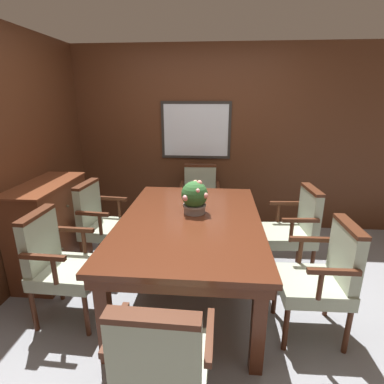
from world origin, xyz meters
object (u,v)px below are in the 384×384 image
chair_right_near (323,275)px  potted_plant (195,197)px  chair_head_near (162,366)px  chair_left_far (101,221)px  dining_table (191,228)px  chair_right_far (294,227)px  sideboard_cabinet (51,229)px  chair_head_far (200,198)px  chair_left_near (59,261)px

chair_right_near → potted_plant: bearing=-120.5°
chair_head_near → chair_left_far: bearing=-59.6°
dining_table → chair_head_near: size_ratio=1.99×
chair_head_near → chair_right_far: bearing=-120.1°
chair_left_far → sideboard_cabinet: size_ratio=0.96×
chair_head_far → sideboard_cabinet: (-1.49, -1.05, -0.03)m
dining_table → chair_head_near: chair_head_near is taller
chair_right_far → chair_left_far: bearing=-94.3°
chair_head_near → chair_head_far: same height
sideboard_cabinet → chair_right_far: bearing=4.4°
chair_left_far → chair_head_near: 2.00m
chair_head_near → chair_right_near: 1.39m
chair_right_far → chair_left_far: 2.04m
chair_left_far → chair_head_far: (1.02, 0.86, 0.00)m
chair_left_near → potted_plant: bearing=-60.8°
sideboard_cabinet → chair_left_far: bearing=21.9°
chair_head_far → sideboard_cabinet: size_ratio=0.96×
chair_right_near → potted_plant: 1.23m
chair_right_far → chair_left_far: same height
dining_table → chair_left_far: (-1.01, 0.43, -0.15)m
chair_right_far → chair_right_near: same height
chair_right_far → potted_plant: potted_plant is taller
chair_left_far → potted_plant: (1.03, -0.29, 0.40)m
dining_table → chair_right_near: 1.14m
chair_left_far → chair_left_near: same height
chair_left_far → dining_table: bearing=-108.1°
chair_head_far → chair_left_near: bearing=-124.0°
dining_table → sideboard_cabinet: sideboard_cabinet is taller
chair_left_far → potted_plant: potted_plant is taller
chair_left_near → potted_plant: size_ratio=3.01×
chair_right_far → chair_head_far: bearing=-134.4°
chair_right_near → chair_left_far: bearing=-114.0°
chair_head_far → potted_plant: 1.22m
dining_table → chair_head_far: 1.31m
dining_table → potted_plant: size_ratio=5.98×
chair_right_far → chair_left_near: size_ratio=1.00×
chair_left_far → sideboard_cabinet: bearing=117.1°
chair_right_near → chair_left_near: 2.09m
chair_right_near → chair_left_near: same height
potted_plant → sideboard_cabinet: potted_plant is taller
chair_head_far → sideboard_cabinet: sideboard_cabinet is taller
chair_left_near → potted_plant: 1.27m
chair_head_near → chair_head_far: (0.04, 2.61, 0.00)m
chair_right_far → chair_head_far: same height
chair_right_far → dining_table: bearing=-71.5°
chair_right_far → chair_head_near: bearing=-35.7°
chair_head_near → chair_right_near: same height
chair_left_far → potted_plant: 1.14m
chair_left_near → dining_table: bearing=-66.8°
dining_table → chair_left_near: size_ratio=1.99×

